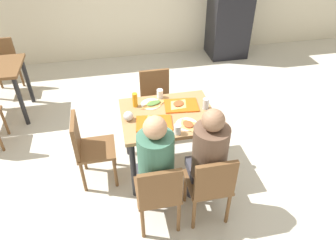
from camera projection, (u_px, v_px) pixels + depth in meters
ground_plane at (168, 168)px, 3.80m from camera, size 10.00×10.00×0.02m
main_table at (168, 123)px, 3.40m from camera, size 0.98×0.79×0.78m
chair_near_left at (159, 192)px, 2.85m from camera, size 0.40×0.40×0.84m
chair_near_right at (211, 184)px, 2.93m from camera, size 0.40×0.40×0.84m
chair_far_side at (156, 98)px, 4.11m from camera, size 0.40×0.40×0.84m
chair_left_end at (87, 146)px, 3.36m from camera, size 0.40×0.40×0.84m
person_in_red at (155, 162)px, 2.81m from camera, size 0.32×0.42×1.25m
person_in_brown_jacket at (208, 154)px, 2.89m from camera, size 0.32×0.42×1.25m
tray_red_near at (154, 123)px, 3.19m from camera, size 0.39×0.30×0.02m
tray_red_far at (181, 105)px, 3.44m from camera, size 0.38×0.29×0.02m
paper_plate_center at (151, 104)px, 3.47m from camera, size 0.22×0.22×0.01m
paper_plate_near_edge at (187, 124)px, 3.18m from camera, size 0.22×0.22×0.01m
pizza_slice_a at (154, 121)px, 3.19m from camera, size 0.19×0.22×0.02m
pizza_slice_b at (178, 104)px, 3.44m from camera, size 0.24×0.23×0.02m
pizza_slice_c at (154, 103)px, 3.46m from camera, size 0.27×0.20×0.02m
pizza_slice_d at (188, 124)px, 3.16m from camera, size 0.19×0.21×0.02m
plastic_cup_a at (160, 94)px, 3.56m from camera, size 0.07×0.07×0.10m
plastic_cup_b at (177, 129)px, 3.04m from camera, size 0.07×0.07×0.10m
soda_can at (206, 104)px, 3.37m from camera, size 0.07×0.07×0.12m
condiment_bottle at (135, 100)px, 3.40m from camera, size 0.06×0.06×0.16m
foil_bundle at (128, 116)px, 3.22m from camera, size 0.10×0.10×0.10m
drink_fridge at (231, 6)px, 5.74m from camera, size 0.70×0.60×1.90m
background_chair_far at (3, 62)px, 4.93m from camera, size 0.40×0.40×0.84m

